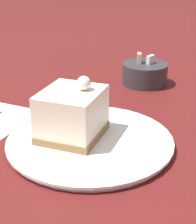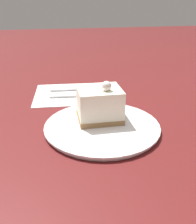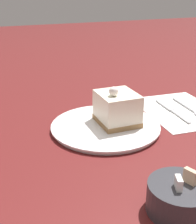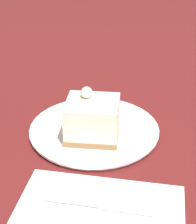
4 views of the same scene
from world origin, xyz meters
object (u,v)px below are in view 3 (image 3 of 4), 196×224
(cake_slice, at_px, (117,108))
(fork, at_px, (193,110))
(sugar_bowl, at_px, (180,198))
(plate, at_px, (104,127))
(knife, at_px, (169,108))

(cake_slice, relative_size, fork, 0.58)
(cake_slice, distance_m, sugar_bowl, 0.30)
(plate, relative_size, cake_slice, 2.56)
(cake_slice, xyz_separation_m, knife, (-0.18, -0.04, -0.04))
(cake_slice, bearing_deg, fork, -177.38)
(cake_slice, relative_size, knife, 0.59)
(cake_slice, distance_m, knife, 0.19)
(fork, distance_m, sugar_bowl, 0.41)
(fork, relative_size, sugar_bowl, 1.73)
(plate, bearing_deg, fork, -178.66)
(knife, distance_m, sugar_bowl, 0.41)
(plate, height_order, fork, plate)
(cake_slice, xyz_separation_m, fork, (-0.23, -0.01, -0.04))
(knife, height_order, sugar_bowl, sugar_bowl)
(sugar_bowl, bearing_deg, cake_slice, -98.07)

